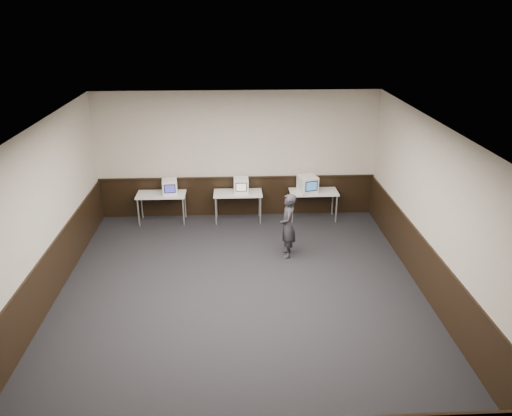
{
  "coord_description": "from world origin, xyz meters",
  "views": [
    {
      "loc": [
        -0.1,
        -8.02,
        5.13
      ],
      "look_at": [
        0.36,
        1.6,
        1.15
      ],
      "focal_mm": 35.0,
      "sensor_mm": 36.0,
      "label": 1
    }
  ],
  "objects_px": {
    "desk_left": "(161,196)",
    "desk_center": "(238,195)",
    "emac_right": "(308,184)",
    "desk_right": "(313,194)",
    "person": "(288,226)",
    "emac_center": "(241,185)",
    "emac_left": "(170,187)"
  },
  "relations": [
    {
      "from": "desk_left",
      "to": "desk_center",
      "type": "relative_size",
      "value": 1.0
    },
    {
      "from": "desk_left",
      "to": "desk_center",
      "type": "distance_m",
      "value": 1.9
    },
    {
      "from": "desk_center",
      "to": "emac_right",
      "type": "relative_size",
      "value": 2.2
    },
    {
      "from": "desk_center",
      "to": "desk_right",
      "type": "xyz_separation_m",
      "value": [
        1.9,
        0.0,
        0.0
      ]
    },
    {
      "from": "desk_center",
      "to": "desk_left",
      "type": "bearing_deg",
      "value": 180.0
    },
    {
      "from": "person",
      "to": "desk_left",
      "type": "bearing_deg",
      "value": -117.45
    },
    {
      "from": "desk_center",
      "to": "emac_center",
      "type": "bearing_deg",
      "value": 14.7
    },
    {
      "from": "emac_center",
      "to": "person",
      "type": "xyz_separation_m",
      "value": [
        0.96,
        -1.99,
        -0.22
      ]
    },
    {
      "from": "desk_center",
      "to": "person",
      "type": "height_order",
      "value": "person"
    },
    {
      "from": "emac_left",
      "to": "person",
      "type": "bearing_deg",
      "value": -42.41
    },
    {
      "from": "desk_center",
      "to": "emac_left",
      "type": "relative_size",
      "value": 2.81
    },
    {
      "from": "desk_right",
      "to": "emac_center",
      "type": "height_order",
      "value": "emac_center"
    },
    {
      "from": "desk_left",
      "to": "person",
      "type": "xyz_separation_m",
      "value": [
        2.94,
        -1.97,
        0.04
      ]
    },
    {
      "from": "emac_center",
      "to": "emac_right",
      "type": "relative_size",
      "value": 0.73
    },
    {
      "from": "desk_left",
      "to": "emac_left",
      "type": "distance_m",
      "value": 0.34
    },
    {
      "from": "desk_center",
      "to": "emac_right",
      "type": "height_order",
      "value": "emac_right"
    },
    {
      "from": "desk_right",
      "to": "emac_center",
      "type": "xyz_separation_m",
      "value": [
        -1.82,
        0.02,
        0.25
      ]
    },
    {
      "from": "desk_left",
      "to": "emac_center",
      "type": "bearing_deg",
      "value": 0.63
    },
    {
      "from": "desk_center",
      "to": "emac_left",
      "type": "xyz_separation_m",
      "value": [
        -1.67,
        -0.01,
        0.25
      ]
    },
    {
      "from": "desk_left",
      "to": "emac_right",
      "type": "xyz_separation_m",
      "value": [
        3.63,
        -0.05,
        0.28
      ]
    },
    {
      "from": "desk_center",
      "to": "desk_right",
      "type": "relative_size",
      "value": 1.0
    },
    {
      "from": "emac_center",
      "to": "person",
      "type": "height_order",
      "value": "person"
    },
    {
      "from": "desk_left",
      "to": "emac_right",
      "type": "distance_m",
      "value": 3.64
    },
    {
      "from": "desk_right",
      "to": "emac_right",
      "type": "distance_m",
      "value": 0.33
    },
    {
      "from": "emac_left",
      "to": "emac_center",
      "type": "height_order",
      "value": "emac_center"
    },
    {
      "from": "emac_left",
      "to": "person",
      "type": "height_order",
      "value": "person"
    },
    {
      "from": "desk_center",
      "to": "emac_right",
      "type": "xyz_separation_m",
      "value": [
        1.73,
        -0.05,
        0.28
      ]
    },
    {
      "from": "emac_left",
      "to": "desk_center",
      "type": "bearing_deg",
      "value": -6.31
    },
    {
      "from": "desk_left",
      "to": "person",
      "type": "relative_size",
      "value": 0.84
    },
    {
      "from": "desk_center",
      "to": "desk_right",
      "type": "distance_m",
      "value": 1.9
    },
    {
      "from": "desk_center",
      "to": "emac_left",
      "type": "height_order",
      "value": "emac_left"
    },
    {
      "from": "desk_left",
      "to": "person",
      "type": "height_order",
      "value": "person"
    }
  ]
}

